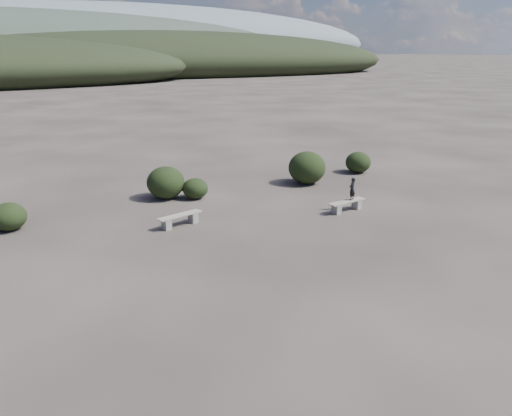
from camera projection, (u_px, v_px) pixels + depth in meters
ground at (314, 290)px, 12.28m from camera, size 1200.00×1200.00×0.00m
bench_left at (180, 219)px, 16.68m from camera, size 1.63×0.71×0.40m
bench_right at (347, 205)px, 18.20m from camera, size 1.62×0.55×0.40m
seated_person at (352, 189)px, 18.16m from camera, size 0.36×0.31×0.83m
shrub_a at (9, 217)px, 16.24m from camera, size 1.12×1.12×0.92m
shrub_b at (166, 183)px, 19.70m from camera, size 1.49×1.49×1.28m
shrub_c at (195, 188)px, 19.74m from camera, size 1.02×1.02×0.82m
shrub_d at (307, 168)px, 21.88m from camera, size 1.63×1.63×1.43m
shrub_e at (358, 162)px, 23.92m from camera, size 1.21×1.21×1.01m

